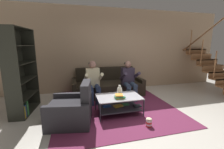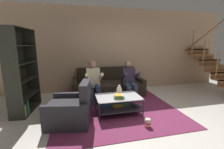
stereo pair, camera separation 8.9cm
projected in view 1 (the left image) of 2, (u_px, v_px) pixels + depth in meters
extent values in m
plane|color=beige|center=(147.00, 117.00, 3.45)|extent=(16.80, 16.80, 0.00)
cube|color=tan|center=(117.00, 50.00, 5.50)|extent=(8.40, 0.12, 2.90)
cube|color=#97623B|center=(223.00, 78.00, 5.01)|extent=(0.96, 0.28, 0.04)
cube|color=#97623B|center=(216.00, 72.00, 5.25)|extent=(0.96, 0.28, 0.04)
cube|color=brown|center=(220.00, 74.00, 5.14)|extent=(0.96, 0.02, 0.18)
cube|color=#97623B|center=(210.00, 65.00, 5.48)|extent=(0.96, 0.28, 0.04)
cube|color=brown|center=(213.00, 68.00, 5.37)|extent=(0.96, 0.02, 0.18)
cube|color=#97623B|center=(204.00, 60.00, 5.71)|extent=(0.96, 0.28, 0.04)
cube|color=brown|center=(207.00, 62.00, 5.60)|extent=(0.96, 0.02, 0.18)
cube|color=#97623B|center=(199.00, 54.00, 5.95)|extent=(0.96, 0.28, 0.04)
cube|color=brown|center=(201.00, 56.00, 5.84)|extent=(0.96, 0.02, 0.18)
cube|color=#97623B|center=(194.00, 49.00, 6.18)|extent=(0.96, 0.28, 0.04)
cube|color=brown|center=(196.00, 51.00, 6.07)|extent=(0.96, 0.02, 0.18)
cube|color=#97623B|center=(189.00, 45.00, 6.42)|extent=(0.96, 0.28, 0.04)
cube|color=brown|center=(191.00, 47.00, 6.30)|extent=(0.96, 0.02, 0.18)
cube|color=#97623B|center=(185.00, 41.00, 6.65)|extent=(0.96, 0.28, 0.04)
cube|color=brown|center=(187.00, 42.00, 6.54)|extent=(0.96, 0.02, 0.18)
cylinder|color=#97623B|center=(215.00, 65.00, 4.81)|extent=(0.04, 0.04, 0.90)
cylinder|color=#97623B|center=(202.00, 53.00, 5.28)|extent=(0.04, 0.04, 0.90)
cylinder|color=#97623B|center=(191.00, 42.00, 5.75)|extent=(0.04, 0.04, 0.90)
cylinder|color=#97623B|center=(181.00, 33.00, 6.22)|extent=(0.04, 0.04, 0.90)
cylinder|color=brown|center=(200.00, 37.00, 5.31)|extent=(0.05, 2.59, 1.69)
cube|color=black|center=(108.00, 88.00, 4.98)|extent=(2.02, 1.00, 0.42)
cube|color=black|center=(105.00, 73.00, 5.29)|extent=(2.02, 0.18, 0.45)
cube|color=black|center=(74.00, 89.00, 4.71)|extent=(0.13, 1.00, 0.54)
cube|color=black|center=(137.00, 85.00, 5.24)|extent=(0.13, 1.00, 0.54)
cylinder|color=navy|center=(91.00, 98.00, 4.06)|extent=(0.14, 0.14, 0.42)
cylinder|color=navy|center=(99.00, 98.00, 4.11)|extent=(0.14, 0.14, 0.42)
cylinder|color=navy|center=(90.00, 88.00, 4.18)|extent=(0.14, 0.42, 0.14)
cylinder|color=navy|center=(97.00, 87.00, 4.23)|extent=(0.14, 0.42, 0.14)
cube|color=beige|center=(93.00, 78.00, 4.36)|extent=(0.38, 0.22, 0.56)
cylinder|color=beige|center=(86.00, 77.00, 4.12)|extent=(0.09, 0.49, 0.31)
cylinder|color=beige|center=(101.00, 77.00, 4.22)|extent=(0.09, 0.49, 0.31)
sphere|color=#92655A|center=(92.00, 65.00, 4.28)|extent=(0.21, 0.21, 0.21)
ellipsoid|color=black|center=(92.00, 64.00, 4.29)|extent=(0.21, 0.21, 0.13)
cylinder|color=#32435B|center=(129.00, 95.00, 4.33)|extent=(0.14, 0.14, 0.42)
cylinder|color=#32435B|center=(135.00, 95.00, 4.38)|extent=(0.14, 0.14, 0.42)
cylinder|color=#32435B|center=(127.00, 85.00, 4.45)|extent=(0.14, 0.42, 0.14)
cylinder|color=#32435B|center=(133.00, 85.00, 4.50)|extent=(0.14, 0.42, 0.14)
cube|color=#31293A|center=(128.00, 76.00, 4.63)|extent=(0.38, 0.22, 0.53)
cylinder|color=#31293A|center=(123.00, 76.00, 4.39)|extent=(0.09, 0.49, 0.31)
cylinder|color=#31293A|center=(136.00, 75.00, 4.49)|extent=(0.09, 0.49, 0.31)
sphere|color=#8D6355|center=(128.00, 64.00, 4.55)|extent=(0.21, 0.21, 0.21)
ellipsoid|color=black|center=(128.00, 63.00, 4.57)|extent=(0.21, 0.21, 0.13)
cube|color=#BAB9BF|center=(119.00, 97.00, 3.56)|extent=(1.04, 0.67, 0.02)
cube|color=#34373F|center=(119.00, 107.00, 3.62)|extent=(0.96, 0.62, 0.02)
cylinder|color=#2A2D36|center=(100.00, 113.00, 3.17)|extent=(0.03, 0.03, 0.43)
cylinder|color=#2A2D36|center=(144.00, 108.00, 3.42)|extent=(0.03, 0.03, 0.43)
cylinder|color=#2A2D36|center=(96.00, 102.00, 3.78)|extent=(0.03, 0.03, 0.43)
cylinder|color=#2A2D36|center=(133.00, 98.00, 4.03)|extent=(0.03, 0.03, 0.43)
cube|color=blue|center=(107.00, 106.00, 3.64)|extent=(0.20, 0.13, 0.03)
cube|color=gold|center=(118.00, 106.00, 3.65)|extent=(0.25, 0.19, 0.02)
cube|color=#2D894A|center=(126.00, 104.00, 3.75)|extent=(0.16, 0.12, 0.03)
cube|color=#20282D|center=(137.00, 106.00, 3.65)|extent=(0.18, 0.14, 0.03)
cube|color=#6B2545|center=(113.00, 103.00, 4.24)|extent=(3.00, 3.44, 0.01)
cube|color=#81585F|center=(113.00, 103.00, 4.24)|extent=(1.65, 1.89, 0.00)
ellipsoid|color=silver|center=(120.00, 91.00, 3.63)|extent=(0.13, 0.13, 0.22)
cylinder|color=silver|center=(120.00, 86.00, 3.60)|extent=(0.06, 0.06, 0.05)
cube|color=gold|center=(120.00, 98.00, 3.43)|extent=(0.22, 0.18, 0.02)
cube|color=#328B55|center=(120.00, 97.00, 3.42)|extent=(0.25, 0.16, 0.02)
cube|color=silver|center=(119.00, 96.00, 3.43)|extent=(0.19, 0.14, 0.02)
cube|color=orange|center=(119.00, 95.00, 3.42)|extent=(0.21, 0.21, 0.02)
cube|color=#282921|center=(11.00, 76.00, 3.06)|extent=(0.34, 0.06, 2.02)
cube|color=#282921|center=(30.00, 68.00, 4.07)|extent=(0.34, 0.06, 2.02)
cube|color=#282921|center=(15.00, 72.00, 3.54)|extent=(0.13, 1.06, 2.02)
cube|color=#282921|center=(27.00, 111.00, 3.76)|extent=(0.45, 1.05, 0.02)
cube|color=#282921|center=(25.00, 96.00, 3.68)|extent=(0.45, 1.05, 0.02)
cube|color=#282921|center=(23.00, 80.00, 3.60)|extent=(0.45, 1.05, 0.02)
cube|color=#282921|center=(21.00, 63.00, 3.52)|extent=(0.45, 1.05, 0.02)
cube|color=#282921|center=(19.00, 46.00, 3.44)|extent=(0.45, 1.05, 0.02)
cube|color=#282921|center=(17.00, 28.00, 3.37)|extent=(0.45, 1.05, 0.02)
cube|color=gold|center=(17.00, 114.00, 3.26)|extent=(0.30, 0.07, 0.27)
cube|color=gold|center=(19.00, 113.00, 3.31)|extent=(0.28, 0.08, 0.27)
cube|color=#2F57B5|center=(19.00, 112.00, 3.36)|extent=(0.30, 0.06, 0.29)
cube|color=#1C3027|center=(21.00, 110.00, 3.40)|extent=(0.25, 0.06, 0.33)
cube|color=#3B9249|center=(22.00, 111.00, 3.45)|extent=(0.24, 0.05, 0.25)
cube|color=#398E44|center=(22.00, 108.00, 3.48)|extent=(0.29, 0.07, 0.33)
cube|color=#28272C|center=(70.00, 113.00, 3.17)|extent=(0.96, 0.78, 0.44)
cube|color=#28272C|center=(86.00, 93.00, 3.11)|extent=(0.27, 0.65, 0.45)
cube|color=#28272C|center=(73.00, 104.00, 3.53)|extent=(0.87, 0.26, 0.54)
cube|color=#28272C|center=(66.00, 119.00, 2.80)|extent=(0.87, 0.26, 0.54)
cylinder|color=red|center=(149.00, 126.00, 3.04)|extent=(0.12, 0.12, 0.04)
cylinder|color=white|center=(149.00, 124.00, 3.03)|extent=(0.12, 0.12, 0.04)
cylinder|color=red|center=(149.00, 122.00, 3.03)|extent=(0.12, 0.12, 0.04)
cylinder|color=white|center=(149.00, 121.00, 3.02)|extent=(0.12, 0.12, 0.04)
ellipsoid|color=beige|center=(149.00, 119.00, 3.01)|extent=(0.12, 0.12, 0.04)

